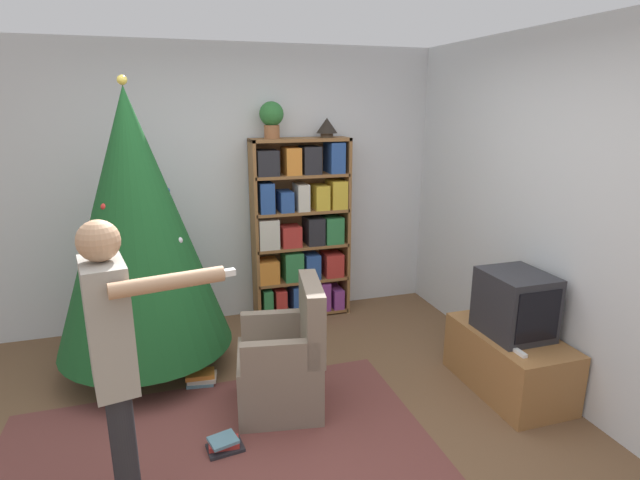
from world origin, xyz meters
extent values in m
plane|color=brown|center=(0.00, 0.00, 0.00)|extent=(14.00, 14.00, 0.00)
cube|color=silver|center=(0.00, 2.18, 1.30)|extent=(8.00, 0.10, 2.60)
cube|color=silver|center=(1.97, 0.00, 1.30)|extent=(0.10, 8.00, 2.60)
cube|color=brown|center=(-0.51, 0.06, 0.00)|extent=(2.64, 1.65, 0.01)
cube|color=brown|center=(0.09, 1.97, 0.88)|extent=(0.03, 0.28, 1.76)
cube|color=brown|center=(0.99, 1.97, 0.88)|extent=(0.03, 0.28, 1.76)
cube|color=brown|center=(0.54, 1.97, 1.74)|extent=(0.94, 0.28, 0.03)
cube|color=brown|center=(0.54, 2.10, 0.88)|extent=(0.94, 0.01, 1.76)
cube|color=brown|center=(0.54, 1.97, 0.03)|extent=(0.91, 0.28, 0.03)
cube|color=#2D7A42|center=(0.18, 1.94, 0.18)|extent=(0.09, 0.23, 0.27)
cube|color=#B22D28|center=(0.31, 1.94, 0.17)|extent=(0.11, 0.24, 0.26)
cube|color=#284C93|center=(0.48, 1.96, 0.18)|extent=(0.11, 0.27, 0.28)
cube|color=gold|center=(0.61, 1.93, 0.16)|extent=(0.13, 0.21, 0.23)
cube|color=#843889|center=(0.76, 1.95, 0.19)|extent=(0.10, 0.26, 0.29)
cube|color=#843889|center=(0.90, 1.96, 0.15)|extent=(0.11, 0.27, 0.20)
cube|color=brown|center=(0.54, 1.97, 0.38)|extent=(0.91, 0.28, 0.03)
cube|color=orange|center=(0.20, 1.94, 0.50)|extent=(0.19, 0.23, 0.22)
cube|color=#2D7A42|center=(0.44, 1.94, 0.53)|extent=(0.18, 0.24, 0.28)
cube|color=#284C93|center=(0.63, 1.96, 0.51)|extent=(0.15, 0.27, 0.25)
cube|color=#B22D28|center=(0.85, 1.94, 0.51)|extent=(0.18, 0.23, 0.23)
cube|color=brown|center=(0.54, 1.97, 0.72)|extent=(0.91, 0.28, 0.03)
cube|color=beige|center=(0.20, 1.93, 0.88)|extent=(0.19, 0.21, 0.28)
cube|color=#B22D28|center=(0.42, 1.93, 0.84)|extent=(0.18, 0.20, 0.20)
cube|color=#232328|center=(0.67, 1.96, 0.87)|extent=(0.16, 0.26, 0.26)
cube|color=#2D7A42|center=(0.85, 1.95, 0.87)|extent=(0.18, 0.25, 0.26)
cube|color=brown|center=(0.54, 1.97, 1.07)|extent=(0.91, 0.28, 0.03)
cube|color=#284C93|center=(0.20, 1.95, 1.22)|extent=(0.13, 0.25, 0.28)
cube|color=#284C93|center=(0.38, 1.94, 1.18)|extent=(0.13, 0.24, 0.19)
cube|color=beige|center=(0.54, 1.95, 1.21)|extent=(0.11, 0.24, 0.25)
cube|color=gold|center=(0.73, 1.94, 1.20)|extent=(0.14, 0.22, 0.23)
cube|color=gold|center=(0.90, 1.96, 1.22)|extent=(0.15, 0.27, 0.27)
cube|color=brown|center=(0.54, 1.97, 1.41)|extent=(0.91, 0.28, 0.03)
cube|color=#232328|center=(0.21, 1.95, 1.54)|extent=(0.20, 0.24, 0.23)
cube|color=orange|center=(0.45, 1.95, 1.55)|extent=(0.14, 0.24, 0.25)
cube|color=#232328|center=(0.63, 1.94, 1.56)|extent=(0.17, 0.23, 0.25)
cube|color=#284C93|center=(0.87, 1.95, 1.57)|extent=(0.14, 0.26, 0.29)
cube|color=#996638|center=(1.64, 0.17, 0.23)|extent=(0.52, 0.93, 0.45)
cube|color=#28282D|center=(1.64, 0.17, 0.68)|extent=(0.42, 0.47, 0.46)
cube|color=black|center=(1.64, -0.07, 0.68)|extent=(0.34, 0.01, 0.36)
cube|color=white|center=(1.48, -0.11, 0.46)|extent=(0.04, 0.12, 0.02)
cylinder|color=#4C3323|center=(-0.92, 1.28, 0.05)|extent=(0.36, 0.36, 0.10)
cylinder|color=brown|center=(-0.92, 1.28, 0.16)|extent=(0.08, 0.08, 0.12)
cone|color=#195123|center=(-0.92, 1.28, 1.21)|extent=(1.32, 1.32, 1.98)
sphere|color=silver|center=(-0.62, 1.09, 1.10)|extent=(0.06, 0.06, 0.06)
sphere|color=#335BB2|center=(-0.73, 1.47, 1.36)|extent=(0.05, 0.05, 0.05)
sphere|color=#335BB2|center=(-0.68, 1.34, 1.43)|extent=(0.05, 0.05, 0.05)
sphere|color=silver|center=(-1.21, 1.28, 1.27)|extent=(0.04, 0.04, 0.04)
sphere|color=red|center=(-1.35, 0.94, 0.45)|extent=(0.05, 0.05, 0.05)
sphere|color=red|center=(-1.10, 1.10, 1.38)|extent=(0.05, 0.05, 0.05)
sphere|color=silver|center=(-1.32, 1.43, 0.84)|extent=(0.07, 0.07, 0.07)
sphere|color=silver|center=(-0.57, 1.69, 0.50)|extent=(0.07, 0.07, 0.07)
sphere|color=#335BB2|center=(-1.02, 0.75, 0.48)|extent=(0.05, 0.05, 0.05)
sphere|color=#E5CC4C|center=(-0.92, 1.28, 2.23)|extent=(0.07, 0.07, 0.07)
cube|color=#7A6B5B|center=(-0.04, 0.45, 0.21)|extent=(0.64, 0.64, 0.42)
cube|color=#7A6B5B|center=(0.19, 0.41, 0.67)|extent=(0.21, 0.57, 0.50)
cube|color=#7A6B5B|center=(0.00, 0.68, 0.52)|extent=(0.51, 0.16, 0.20)
cube|color=#7A6B5B|center=(-0.08, 0.21, 0.52)|extent=(0.51, 0.16, 0.20)
cylinder|color=#232328|center=(-1.00, -0.24, 0.40)|extent=(0.11, 0.11, 0.80)
cylinder|color=#232328|center=(-0.96, -0.42, 0.40)|extent=(0.11, 0.11, 0.80)
cube|color=gray|center=(-0.98, -0.33, 1.11)|extent=(0.24, 0.35, 0.60)
cylinder|color=tan|center=(-1.02, -0.14, 1.08)|extent=(0.07, 0.07, 0.48)
cylinder|color=tan|center=(-0.71, -0.48, 1.33)|extent=(0.48, 0.16, 0.07)
cube|color=white|center=(-0.47, -0.44, 1.33)|extent=(0.11, 0.06, 0.03)
sphere|color=tan|center=(-0.98, -0.33, 1.50)|extent=(0.18, 0.18, 0.18)
cylinder|color=#935B38|center=(0.28, 1.97, 1.82)|extent=(0.14, 0.14, 0.12)
sphere|color=#2D7033|center=(0.28, 1.97, 1.98)|extent=(0.22, 0.22, 0.22)
cylinder|color=#473828|center=(0.80, 1.97, 1.78)|extent=(0.12, 0.12, 0.04)
cone|color=black|center=(0.80, 1.97, 1.87)|extent=(0.20, 0.20, 0.14)
cube|color=#5B899E|center=(-0.55, 0.92, 0.01)|extent=(0.22, 0.18, 0.03)
cube|color=beige|center=(-0.53, 0.93, 0.05)|extent=(0.24, 0.19, 0.03)
cube|color=orange|center=(-0.55, 0.92, 0.08)|extent=(0.22, 0.15, 0.03)
cube|color=#232328|center=(-0.46, 0.10, 0.01)|extent=(0.23, 0.18, 0.02)
cube|color=#B22D28|center=(-0.47, 0.11, 0.04)|extent=(0.19, 0.12, 0.03)
cube|color=#5B899E|center=(-0.47, 0.11, 0.07)|extent=(0.20, 0.18, 0.02)
camera|label=1|loc=(-0.69, -2.58, 2.07)|focal=28.00mm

